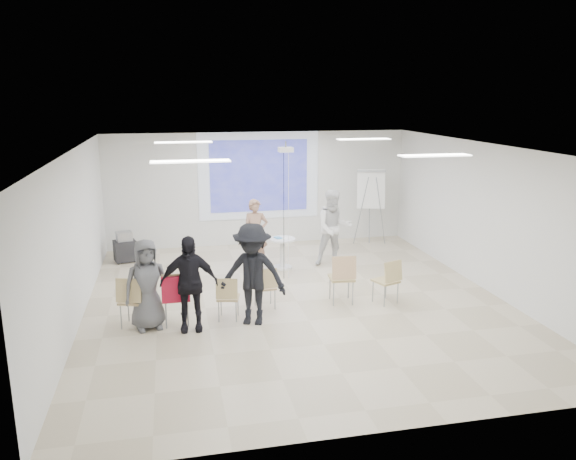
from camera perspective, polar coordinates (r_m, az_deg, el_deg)
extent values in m
cube|color=beige|center=(11.12, 0.87, -7.48)|extent=(8.00, 9.00, 0.10)
cube|color=white|center=(10.41, 0.93, 8.64)|extent=(8.00, 9.00, 0.10)
cube|color=silver|center=(15.05, -2.99, 4.23)|extent=(8.00, 0.10, 3.00)
cube|color=silver|center=(10.55, -21.09, -0.77)|extent=(0.10, 9.00, 3.00)
cube|color=silver|center=(12.20, 19.78, 1.21)|extent=(0.10, 9.00, 3.00)
cube|color=silver|center=(14.93, -2.96, 5.52)|extent=(3.20, 0.01, 2.30)
cube|color=#3138A7|center=(14.91, -2.95, 5.51)|extent=(2.60, 0.01, 1.90)
cylinder|color=silver|center=(13.11, -0.57, -3.81)|extent=(0.55, 0.55, 0.05)
cylinder|color=white|center=(13.02, -0.58, -2.44)|extent=(0.15, 0.15, 0.65)
cylinder|color=white|center=(12.92, -0.58, -0.95)|extent=(0.75, 0.75, 0.04)
cube|color=white|center=(12.91, -0.32, -0.84)|extent=(0.24, 0.22, 0.01)
cube|color=#4191C3|center=(12.93, -1.02, -0.78)|extent=(0.19, 0.23, 0.02)
imported|color=#A37964|center=(13.03, -3.32, 0.10)|extent=(0.70, 0.51, 1.82)
imported|color=white|center=(13.18, 4.68, 0.62)|extent=(1.01, 0.83, 2.00)
cube|color=white|center=(13.23, -2.74, 1.61)|extent=(0.06, 0.13, 0.04)
cube|color=white|center=(13.29, 3.66, 2.29)|extent=(0.04, 0.11, 0.04)
cube|color=tan|center=(10.19, -15.41, -6.92)|extent=(0.54, 0.54, 0.04)
cube|color=tan|center=(9.92, -15.91, -5.93)|extent=(0.44, 0.21, 0.41)
cylinder|color=gray|center=(10.18, -16.61, -8.46)|extent=(0.03, 0.03, 0.46)
cylinder|color=#96999E|center=(10.06, -14.72, -8.60)|extent=(0.03, 0.03, 0.46)
cylinder|color=gray|center=(10.48, -15.91, -7.75)|extent=(0.03, 0.03, 0.46)
cylinder|color=gray|center=(10.37, -14.07, -7.88)|extent=(0.03, 0.03, 0.46)
cube|color=tan|center=(10.10, -11.30, -6.72)|extent=(0.46, 0.46, 0.04)
cube|color=tan|center=(9.80, -11.35, -5.65)|extent=(0.46, 0.09, 0.44)
cylinder|color=#95979D|center=(10.01, -12.29, -8.48)|extent=(0.02, 0.02, 0.48)
cylinder|color=#94959C|center=(10.01, -10.14, -8.38)|extent=(0.02, 0.02, 0.48)
cylinder|color=#95989D|center=(10.36, -12.30, -7.72)|extent=(0.02, 0.02, 0.48)
cylinder|color=gray|center=(10.36, -10.22, -7.62)|extent=(0.02, 0.02, 0.48)
cube|color=tan|center=(10.19, -6.09, -6.83)|extent=(0.46, 0.46, 0.04)
cube|color=tan|center=(9.94, -6.25, -5.96)|extent=(0.39, 0.16, 0.36)
cylinder|color=#95989D|center=(10.14, -7.05, -8.22)|extent=(0.02, 0.02, 0.40)
cylinder|color=#909398|center=(10.10, -5.29, -8.26)|extent=(0.02, 0.02, 0.40)
cylinder|color=gray|center=(10.43, -6.81, -7.59)|extent=(0.02, 0.02, 0.40)
cylinder|color=gray|center=(10.39, -5.11, -7.62)|extent=(0.02, 0.02, 0.40)
cube|color=tan|center=(10.66, -2.37, -5.81)|extent=(0.41, 0.41, 0.04)
cube|color=tan|center=(10.42, -2.13, -4.95)|extent=(0.39, 0.11, 0.36)
cylinder|color=gray|center=(10.56, -2.96, -7.23)|extent=(0.02, 0.02, 0.40)
cylinder|color=gray|center=(10.63, -1.33, -7.07)|extent=(0.02, 0.02, 0.40)
cylinder|color=gray|center=(10.84, -3.36, -6.67)|extent=(0.02, 0.02, 0.40)
cylinder|color=#92959A|center=(10.91, -1.77, -6.51)|extent=(0.02, 0.02, 0.40)
cube|color=tan|center=(10.95, 5.45, -4.87)|extent=(0.50, 0.50, 0.04)
cube|color=tan|center=(10.66, 5.73, -3.84)|extent=(0.47, 0.14, 0.44)
cylinder|color=#95999E|center=(10.82, 4.66, -6.49)|extent=(0.03, 0.03, 0.48)
cylinder|color=#979A9F|center=(10.90, 6.59, -6.39)|extent=(0.03, 0.03, 0.48)
cylinder|color=#919399|center=(11.17, 4.28, -5.84)|extent=(0.03, 0.03, 0.48)
cylinder|color=gray|center=(11.24, 6.16, -5.75)|extent=(0.03, 0.03, 0.48)
cube|color=tan|center=(11.04, 9.89, -5.12)|extent=(0.53, 0.53, 0.04)
cube|color=tan|center=(10.83, 10.65, -4.15)|extent=(0.42, 0.22, 0.40)
cylinder|color=gray|center=(10.89, 9.78, -6.65)|extent=(0.03, 0.03, 0.44)
cylinder|color=gray|center=(11.11, 11.08, -6.30)|extent=(0.03, 0.03, 0.44)
cylinder|color=gray|center=(11.13, 8.62, -6.16)|extent=(0.03, 0.03, 0.44)
cylinder|color=gray|center=(11.34, 9.91, -5.83)|extent=(0.03, 0.03, 0.44)
cube|color=#B61630|center=(9.81, -11.34, -5.91)|extent=(0.48, 0.11, 0.46)
imported|color=black|center=(10.20, -6.11, -6.63)|extent=(0.34, 0.28, 0.02)
imported|color=black|center=(9.66, -10.07, -4.69)|extent=(1.15, 0.73, 1.91)
imported|color=black|center=(9.77, -3.64, -3.85)|extent=(1.50, 1.14, 2.05)
imported|color=#5C5C61|center=(9.89, -14.17, -4.87)|extent=(0.97, 0.74, 1.78)
cylinder|color=gray|center=(15.01, 7.42, 1.93)|extent=(0.30, 0.30, 1.85)
cylinder|color=gray|center=(15.07, 9.40, 1.91)|extent=(0.39, 0.14, 1.85)
cylinder|color=gray|center=(15.37, 8.28, 2.18)|extent=(0.12, 0.41, 1.84)
cube|color=white|center=(15.06, 8.43, 4.16)|extent=(0.76, 0.38, 1.03)
cube|color=#93969B|center=(15.03, 8.48, 5.95)|extent=(0.74, 0.24, 0.07)
cube|color=black|center=(14.12, -16.22, -2.02)|extent=(0.58, 0.51, 0.50)
cube|color=#96989E|center=(14.03, -16.32, -0.61)|extent=(0.41, 0.38, 0.22)
cylinder|color=black|center=(14.01, -16.83, -3.24)|extent=(0.07, 0.07, 0.06)
cylinder|color=black|center=(14.08, -15.24, -3.04)|extent=(0.07, 0.07, 0.06)
cylinder|color=black|center=(14.29, -17.06, -2.92)|extent=(0.07, 0.07, 0.06)
cylinder|color=black|center=(14.36, -15.50, -2.74)|extent=(0.07, 0.07, 0.06)
cube|color=white|center=(11.92, -0.23, 8.16)|extent=(0.30, 0.25, 0.10)
cylinder|color=gray|center=(11.91, -0.23, 8.69)|extent=(0.04, 0.04, 0.14)
cylinder|color=black|center=(12.05, -0.43, 1.31)|extent=(0.01, 0.01, 2.77)
cylinder|color=white|center=(12.05, 0.06, 1.32)|extent=(0.01, 0.01, 2.77)
cube|color=white|center=(12.15, -10.58, 8.76)|extent=(1.20, 0.30, 0.02)
cube|color=white|center=(12.90, 7.70, 9.13)|extent=(1.20, 0.30, 0.02)
cube|color=white|center=(8.67, -9.88, 6.89)|extent=(1.20, 0.30, 0.02)
cube|color=white|center=(9.69, 14.69, 7.34)|extent=(1.20, 0.30, 0.02)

